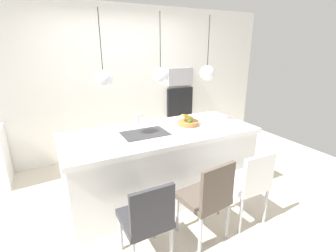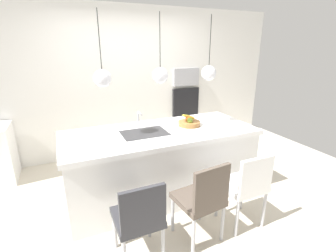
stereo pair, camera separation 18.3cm
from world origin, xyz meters
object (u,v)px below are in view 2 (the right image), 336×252
at_px(oven, 185,102).
at_px(chair_near, 139,217).
at_px(microwave, 186,77).
at_px(chair_middle, 202,198).
at_px(fruit_bowl, 189,122).
at_px(chair_far, 246,185).

distance_m(oven, chair_near, 3.12).
height_order(microwave, chair_middle, microwave).
bearing_deg(microwave, fruit_bowl, -116.01).
bearing_deg(chair_near, oven, 54.90).
distance_m(chair_near, chair_middle, 0.65).
height_order(fruit_bowl, chair_near, fruit_bowl).
height_order(chair_middle, chair_far, chair_middle).
bearing_deg(fruit_bowl, microwave, 63.99).
xyz_separation_m(oven, chair_far, (-0.59, -2.54, -0.34)).
relative_size(fruit_bowl, chair_near, 0.35).
relative_size(fruit_bowl, microwave, 0.55).
bearing_deg(chair_middle, fruit_bowl, 68.99).
height_order(chair_near, chair_far, chair_far).
distance_m(fruit_bowl, chair_far, 1.10).
distance_m(microwave, oven, 0.50).
bearing_deg(chair_near, microwave, 54.90).
xyz_separation_m(chair_middle, chair_far, (0.55, 0.00, 0.01)).
xyz_separation_m(microwave, chair_far, (-0.59, -2.54, -0.84)).
bearing_deg(chair_far, chair_middle, -179.49).
height_order(oven, chair_near, oven).
xyz_separation_m(fruit_bowl, oven, (0.75, 1.53, -0.10)).
xyz_separation_m(fruit_bowl, chair_near, (-1.03, -1.00, -0.47)).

